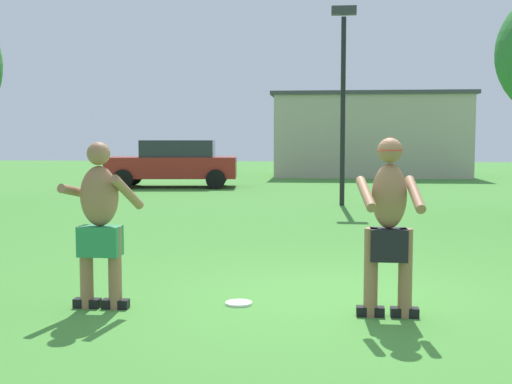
{
  "coord_description": "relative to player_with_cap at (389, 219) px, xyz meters",
  "views": [
    {
      "loc": [
        -0.07,
        -6.81,
        1.67
      ],
      "look_at": [
        -0.85,
        0.84,
        1.04
      ],
      "focal_mm": 46.75,
      "sensor_mm": 36.0,
      "label": 1
    }
  ],
  "objects": [
    {
      "name": "ground_plane",
      "position": [
        -0.53,
        0.63,
        -0.91
      ],
      "size": [
        80.0,
        80.0,
        0.0
      ],
      "primitive_type": "plane",
      "color": "#428433"
    },
    {
      "name": "player_with_cap",
      "position": [
        0.0,
        0.0,
        0.0
      ],
      "size": [
        0.59,
        0.57,
        1.68
      ],
      "color": "black",
      "rests_on": "ground_plane"
    },
    {
      "name": "player_in_green",
      "position": [
        -2.76,
        0.05,
        -0.06
      ],
      "size": [
        0.72,
        0.57,
        1.63
      ],
      "color": "black",
      "rests_on": "ground_plane"
    },
    {
      "name": "frisbee",
      "position": [
        -1.44,
        0.32,
        -0.9
      ],
      "size": [
        0.27,
        0.27,
        0.03
      ],
      "primitive_type": "cylinder",
      "color": "white",
      "rests_on": "ground_plane"
    },
    {
      "name": "car_red_near_post",
      "position": [
        -5.62,
        15.88,
        -0.09
      ],
      "size": [
        4.47,
        2.4,
        1.58
      ],
      "color": "maroon",
      "rests_on": "ground_plane"
    },
    {
      "name": "lamp_post",
      "position": [
        -0.14,
        10.29,
        2.11
      ],
      "size": [
        0.6,
        0.24,
        4.82
      ],
      "color": "black",
      "rests_on": "ground_plane"
    },
    {
      "name": "outbuilding_behind_lot",
      "position": [
        1.39,
        23.23,
        0.88
      ],
      "size": [
        8.36,
        4.44,
        3.57
      ],
      "color": "#B2A893",
      "rests_on": "ground_plane"
    }
  ]
}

